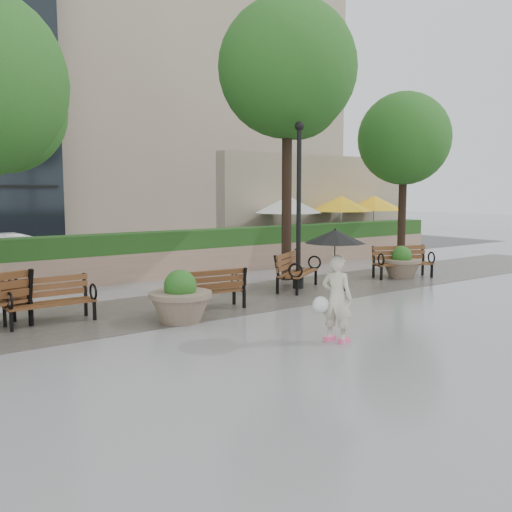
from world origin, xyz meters
TOP-DOWN VIEW (x-y plane):
  - ground at (0.00, 0.00)m, footprint 100.00×100.00m
  - cobble_strip at (0.00, 3.00)m, footprint 28.00×3.20m
  - hedge_wall at (0.00, 7.00)m, footprint 24.00×0.80m
  - cafe_wall at (9.50, 10.00)m, footprint 10.00×0.60m
  - cafe_hedge at (9.00, 7.80)m, footprint 8.00×0.50m
  - asphalt_street at (0.00, 11.00)m, footprint 40.00×7.00m
  - bldg_stone at (10.00, 23.00)m, footprint 18.00×10.00m
  - bench_1 at (-3.94, 3.04)m, footprint 1.64×0.67m
  - bench_2 at (-0.90, 2.31)m, footprint 1.71×0.83m
  - bench_3 at (2.31, 3.10)m, footprint 1.88×1.53m
  - bench_4 at (6.05, 2.75)m, footprint 1.83×1.24m
  - planter_left at (-1.88, 1.69)m, footprint 1.22×1.22m
  - planter_right at (6.07, 2.81)m, footprint 1.11×1.11m
  - lamppost at (2.44, 3.21)m, footprint 0.28×0.28m
  - tree_1 at (3.25, 4.56)m, footprint 3.83×3.81m
  - tree_2 at (9.28, 5.38)m, footprint 3.35×3.23m
  - patio_umb_white at (6.55, 8.52)m, footprint 2.50×2.50m
  - patio_umb_yellow_a at (9.42, 8.62)m, footprint 2.50×2.50m
  - patio_umb_yellow_b at (11.45, 8.67)m, footprint 2.50×2.50m
  - car_right at (-2.50, 10.51)m, footprint 3.71×1.34m
  - pedestrian at (-0.52, -1.13)m, footprint 1.02×1.02m

SIDE VIEW (x-z plane):
  - ground at x=0.00m, z-range 0.00..0.00m
  - asphalt_street at x=0.00m, z-range 0.00..0.00m
  - cobble_strip at x=0.00m, z-range 0.00..0.01m
  - bench_1 at x=-3.94m, z-range -0.18..0.70m
  - bench_2 at x=-0.90m, z-range -0.18..0.70m
  - bench_4 at x=6.05m, z-range -0.19..0.73m
  - bench_3 at x=2.31m, z-range -0.19..0.76m
  - planter_right at x=6.07m, z-range -0.10..0.83m
  - planter_left at x=-1.88m, z-range -0.11..0.91m
  - cafe_hedge at x=9.00m, z-range 0.00..0.90m
  - car_right at x=-2.50m, z-range 0.00..1.22m
  - hedge_wall at x=0.00m, z-range -0.01..1.34m
  - pedestrian at x=-0.52m, z-range 0.21..2.09m
  - lamppost at x=2.44m, z-range -0.25..4.02m
  - patio_umb_white at x=6.55m, z-range 0.84..3.14m
  - patio_umb_yellow_a at x=9.42m, z-range 0.84..3.14m
  - patio_umb_yellow_b at x=11.45m, z-range 0.84..3.14m
  - cafe_wall at x=9.50m, z-range 0.00..4.00m
  - tree_2 at x=9.28m, z-range 1.25..7.21m
  - tree_1 at x=3.25m, z-range 1.82..9.58m
  - bldg_stone at x=10.00m, z-range 0.00..20.00m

